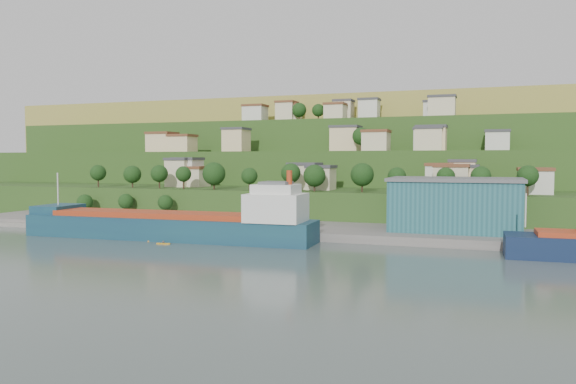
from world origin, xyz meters
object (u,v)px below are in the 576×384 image
at_px(cargo_ship_near, 176,227).
at_px(kayak_orange, 155,241).
at_px(warehouse, 455,204).
at_px(caravan, 82,217).

xyz_separation_m(cargo_ship_near, kayak_orange, (-2.35, -5.45, -2.77)).
relative_size(warehouse, caravan, 5.03).
height_order(warehouse, caravan, warehouse).
distance_m(cargo_ship_near, warehouse, 67.74).
distance_m(warehouse, kayak_orange, 72.21).
height_order(caravan, kayak_orange, caravan).
height_order(cargo_ship_near, caravan, cargo_ship_near).
distance_m(warehouse, caravan, 103.09).
distance_m(caravan, kayak_orange, 41.75).
bearing_deg(warehouse, kayak_orange, -156.39).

